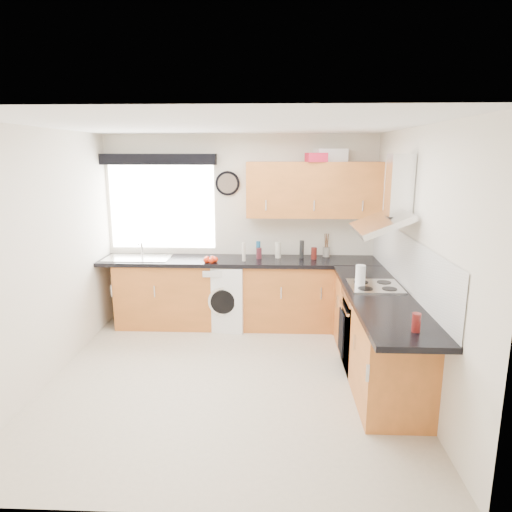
{
  "coord_description": "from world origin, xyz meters",
  "views": [
    {
      "loc": [
        0.46,
        -4.26,
        2.25
      ],
      "look_at": [
        0.25,
        0.85,
        1.1
      ],
      "focal_mm": 32.0,
      "sensor_mm": 36.0,
      "label": 1
    }
  ],
  "objects_px": {
    "extractor_hood": "(390,203)",
    "upper_cabinets": "(313,190)",
    "oven": "(372,331)",
    "washing_machine": "(225,295)"
  },
  "relations": [
    {
      "from": "oven",
      "to": "upper_cabinets",
      "type": "distance_m",
      "value": 1.99
    },
    {
      "from": "extractor_hood",
      "to": "upper_cabinets",
      "type": "relative_size",
      "value": 0.46
    },
    {
      "from": "extractor_hood",
      "to": "upper_cabinets",
      "type": "distance_m",
      "value": 1.48
    },
    {
      "from": "oven",
      "to": "extractor_hood",
      "type": "bearing_deg",
      "value": -0.0
    },
    {
      "from": "extractor_hood",
      "to": "washing_machine",
      "type": "relative_size",
      "value": 0.92
    },
    {
      "from": "oven",
      "to": "upper_cabinets",
      "type": "height_order",
      "value": "upper_cabinets"
    },
    {
      "from": "oven",
      "to": "washing_machine",
      "type": "bearing_deg",
      "value": 144.94
    },
    {
      "from": "extractor_hood",
      "to": "upper_cabinets",
      "type": "bearing_deg",
      "value": 116.13
    },
    {
      "from": "washing_machine",
      "to": "oven",
      "type": "bearing_deg",
      "value": -26.62
    },
    {
      "from": "washing_machine",
      "to": "upper_cabinets",
      "type": "bearing_deg",
      "value": 15.7
    }
  ]
}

